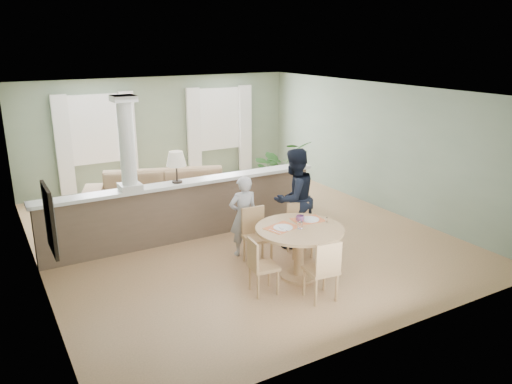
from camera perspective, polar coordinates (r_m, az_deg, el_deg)
ground at (r=9.63m, az=-2.41°, el=-4.70°), size 8.00×8.00×0.00m
room_shell at (r=9.65m, az=-4.43°, el=6.53°), size 7.02×8.02×2.71m
pony_wall at (r=9.18m, az=-8.51°, el=-1.29°), size 5.32×0.38×2.70m
sofa at (r=10.42m, az=-10.38°, el=-0.50°), size 3.49×2.26×0.95m
houseplant at (r=11.27m, az=2.72°, el=2.38°), size 1.35×1.19×1.43m
dining_table at (r=7.71m, az=4.98°, el=-5.23°), size 1.36×1.36×0.93m
chair_far_boy at (r=8.25m, az=-0.01°, el=-4.69°), size 0.45×0.45×0.93m
chair_far_man at (r=8.59m, az=4.96°, el=-3.97°), size 0.50×0.50×0.89m
chair_near at (r=7.11m, az=7.75°, el=-8.61°), size 0.46×0.46×0.92m
chair_side at (r=7.26m, az=0.41°, el=-8.22°), size 0.43×0.43×0.85m
child_person at (r=8.46m, az=-1.46°, el=-2.75°), size 0.54×0.39×1.40m
man_person at (r=8.78m, az=4.35°, el=-0.73°), size 0.98×0.83×1.78m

